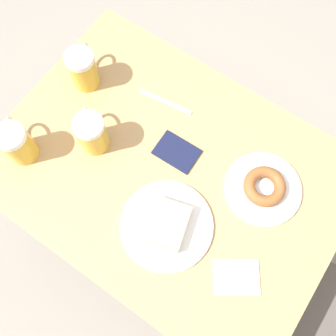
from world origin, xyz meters
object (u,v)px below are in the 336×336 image
object	(u,v)px
beer_mug_center	(92,133)
fork	(165,102)
beer_mug_right	(83,69)
passport_near_edge	(177,152)
plate_with_cake	(167,225)
napkin_folded	(236,277)
plate_with_donut	(264,187)
beer_mug_left	(17,143)

from	to	relation	value
beer_mug_center	fork	size ratio (longest dim) A/B	0.72
beer_mug_right	passport_near_edge	world-z (taller)	beer_mug_right
plate_with_cake	beer_mug_right	world-z (taller)	beer_mug_right
napkin_folded	plate_with_cake	bearing A→B (deg)	-92.07
beer_mug_center	fork	xyz separation A→B (m)	(-0.23, 0.10, -0.06)
plate_with_donut	beer_mug_left	xyz separation A→B (m)	(0.30, -0.64, 0.05)
beer_mug_right	napkin_folded	xyz separation A→B (m)	(0.25, 0.71, -0.06)
napkin_folded	fork	xyz separation A→B (m)	(-0.33, -0.46, -0.00)
plate_with_cake	passport_near_edge	world-z (taller)	plate_with_cake
plate_with_donut	beer_mug_left	bearing A→B (deg)	-64.99
beer_mug_center	passport_near_edge	bearing A→B (deg)	116.51
plate_with_cake	beer_mug_center	size ratio (longest dim) A/B	2.00
plate_with_cake	napkin_folded	world-z (taller)	plate_with_cake
beer_mug_center	beer_mug_right	bearing A→B (deg)	-134.89
beer_mug_left	passport_near_edge	xyz separation A→B (m)	(-0.25, 0.37, -0.06)
beer_mug_right	fork	world-z (taller)	beer_mug_right
napkin_folded	fork	world-z (taller)	same
plate_with_donut	passport_near_edge	size ratio (longest dim) A/B	1.73
plate_with_cake	beer_mug_left	distance (m)	0.48
beer_mug_left	plate_with_cake	bearing A→B (deg)	96.65
plate_with_donut	fork	world-z (taller)	plate_with_donut
beer_mug_left	fork	bearing A→B (deg)	146.33
plate_with_cake	napkin_folded	size ratio (longest dim) A/B	1.70
napkin_folded	fork	distance (m)	0.56
passport_near_edge	napkin_folded	bearing A→B (deg)	58.00
beer_mug_left	beer_mug_center	size ratio (longest dim) A/B	1.00
plate_with_cake	passport_near_edge	xyz separation A→B (m)	(-0.20, -0.10, -0.01)
plate_with_donut	beer_mug_right	size ratio (longest dim) A/B	1.71
plate_with_donut	beer_mug_left	size ratio (longest dim) A/B	1.71
beer_mug_left	beer_mug_right	size ratio (longest dim) A/B	1.00
fork	plate_with_cake	bearing A→B (deg)	35.14
beer_mug_right	passport_near_edge	bearing A→B (deg)	83.29
beer_mug_center	passport_near_edge	xyz separation A→B (m)	(-0.11, 0.22, -0.06)
fork	passport_near_edge	size ratio (longest dim) A/B	1.41
napkin_folded	passport_near_edge	xyz separation A→B (m)	(-0.21, -0.33, 0.00)
plate_with_cake	beer_mug_center	xyz separation A→B (m)	(-0.09, -0.32, 0.05)
plate_with_cake	beer_mug_right	size ratio (longest dim) A/B	2.00
beer_mug_center	beer_mug_right	world-z (taller)	same
beer_mug_left	passport_near_edge	size ratio (longest dim) A/B	1.01
plate_with_donut	beer_mug_center	bearing A→B (deg)	-72.34
beer_mug_left	beer_mug_right	distance (m)	0.30
passport_near_edge	beer_mug_right	bearing A→B (deg)	-96.71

